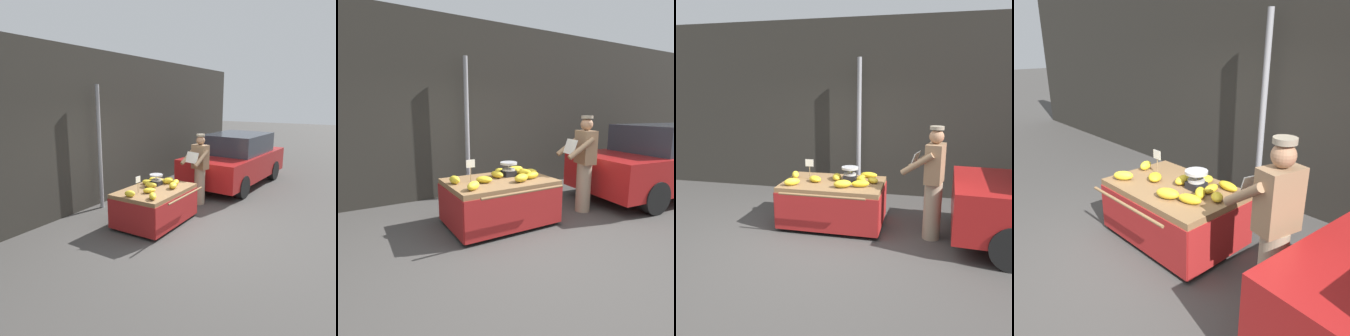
{
  "view_description": "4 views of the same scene",
  "coord_description": "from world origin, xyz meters",
  "views": [
    {
      "loc": [
        -5.18,
        -2.71,
        2.53
      ],
      "look_at": [
        0.3,
        0.7,
        1.12
      ],
      "focal_mm": 34.05,
      "sensor_mm": 36.0,
      "label": 1
    },
    {
      "loc": [
        -2.04,
        -2.97,
        1.78
      ],
      "look_at": [
        0.08,
        0.75,
        0.92
      ],
      "focal_mm": 30.03,
      "sensor_mm": 36.0,
      "label": 2
    },
    {
      "loc": [
        1.37,
        -4.37,
        2.23
      ],
      "look_at": [
        0.19,
        0.75,
        0.99
      ],
      "focal_mm": 36.0,
      "sensor_mm": 36.0,
      "label": 3
    },
    {
      "loc": [
        2.98,
        -1.81,
        2.43
      ],
      "look_at": [
        0.08,
        0.88,
        0.97
      ],
      "focal_mm": 37.18,
      "sensor_mm": 36.0,
      "label": 4
    }
  ],
  "objects": [
    {
      "name": "banana_bunch_0",
      "position": [
        -0.59,
        0.47,
        0.79
      ],
      "size": [
        0.28,
        0.26,
        0.12
      ],
      "primitive_type": "ellipsoid",
      "rotation": [
        0.0,
        0.0,
        2.25
      ],
      "color": "yellow",
      "rests_on": "banana_cart"
    },
    {
      "name": "banana_bunch_5",
      "position": [
        0.49,
        0.62,
        0.79
      ],
      "size": [
        0.31,
        0.21,
        0.11
      ],
      "primitive_type": "ellipsoid",
      "rotation": [
        0.0,
        0.0,
        1.88
      ],
      "color": "gold",
      "rests_on": "banana_cart"
    },
    {
      "name": "ground_plane",
      "position": [
        0.0,
        0.0,
        0.0
      ],
      "size": [
        60.0,
        60.0,
        0.0
      ],
      "primitive_type": "plane",
      "color": "#423F3D"
    },
    {
      "name": "banana_bunch_4",
      "position": [
        -0.3,
        0.75,
        0.78
      ],
      "size": [
        0.3,
        0.29,
        0.1
      ],
      "primitive_type": "ellipsoid",
      "rotation": [
        0.0,
        0.0,
        0.86
      ],
      "color": "gold",
      "rests_on": "banana_cart"
    },
    {
      "name": "banana_bunch_6",
      "position": [
        0.65,
        0.89,
        0.78
      ],
      "size": [
        0.24,
        0.24,
        0.09
      ],
      "primitive_type": "ellipsoid",
      "rotation": [
        0.0,
        0.0,
        0.79
      ],
      "color": "gold",
      "rests_on": "banana_cart"
    },
    {
      "name": "banana_bunch_10",
      "position": [
        0.03,
        0.95,
        0.79
      ],
      "size": [
        0.18,
        0.29,
        0.11
      ],
      "primitive_type": "ellipsoid",
      "rotation": [
        0.0,
        0.0,
        0.15
      ],
      "color": "gold",
      "rests_on": "banana_cart"
    },
    {
      "name": "banana_bunch_3",
      "position": [
        0.21,
        1.17,
        0.78
      ],
      "size": [
        0.19,
        0.23,
        0.1
      ],
      "primitive_type": "ellipsoid",
      "rotation": [
        0.0,
        0.0,
        0.17
      ],
      "color": "yellow",
      "rests_on": "banana_cart"
    },
    {
      "name": "price_sign",
      "position": [
        -0.44,
        0.91,
        0.98
      ],
      "size": [
        0.14,
        0.01,
        0.34
      ],
      "color": "#997A51",
      "rests_on": "banana_cart"
    },
    {
      "name": "banana_bunch_9",
      "position": [
        0.47,
        0.8,
        0.79
      ],
      "size": [
        0.23,
        0.25,
        0.13
      ],
      "primitive_type": "ellipsoid",
      "rotation": [
        0.0,
        0.0,
        0.66
      ],
      "color": "gold",
      "rests_on": "banana_cart"
    },
    {
      "name": "banana_cart",
      "position": [
        -0.0,
        0.82,
        0.53
      ],
      "size": [
        1.66,
        1.3,
        0.73
      ],
      "color": "olive",
      "rests_on": "ground"
    },
    {
      "name": "parked_car",
      "position": [
        3.87,
        0.52,
        0.75
      ],
      "size": [
        4.02,
        1.99,
        1.51
      ],
      "color": "#A51919",
      "rests_on": "ground"
    },
    {
      "name": "banana_bunch_2",
      "position": [
        -0.7,
        0.91,
        0.79
      ],
      "size": [
        0.17,
        0.23,
        0.12
      ],
      "primitive_type": "ellipsoid",
      "rotation": [
        0.0,
        0.0,
        0.31
      ],
      "color": "yellow",
      "rests_on": "banana_cart"
    },
    {
      "name": "vendor_person",
      "position": [
        1.58,
        0.59,
        0.87
      ],
      "size": [
        0.65,
        0.61,
        1.71
      ],
      "color": "gray",
      "rests_on": "ground"
    },
    {
      "name": "back_wall",
      "position": [
        0.0,
        2.78,
        1.82
      ],
      "size": [
        16.0,
        0.24,
        3.63
      ],
      "primitive_type": "cube",
      "color": "#2D2B26",
      "rests_on": "ground"
    },
    {
      "name": "weighing_scale",
      "position": [
        0.25,
        0.96,
        0.85
      ],
      "size": [
        0.28,
        0.28,
        0.23
      ],
      "color": "black",
      "rests_on": "banana_cart"
    },
    {
      "name": "banana_bunch_7",
      "position": [
        0.22,
        0.52,
        0.79
      ],
      "size": [
        0.32,
        0.26,
        0.12
      ],
      "primitive_type": "ellipsoid",
      "rotation": [
        0.0,
        0.0,
        1.98
      ],
      "color": "gold",
      "rests_on": "banana_cart"
    },
    {
      "name": "banana_bunch_8",
      "position": [
        0.44,
        1.01,
        0.78
      ],
      "size": [
        0.15,
        0.25,
        0.09
      ],
      "primitive_type": "ellipsoid",
      "rotation": [
        0.0,
        0.0,
        0.13
      ],
      "color": "gold",
      "rests_on": "banana_cart"
    },
    {
      "name": "banana_bunch_1",
      "position": [
        0.53,
        1.21,
        0.78
      ],
      "size": [
        0.3,
        0.15,
        0.1
      ],
      "primitive_type": "ellipsoid",
      "rotation": [
        0.0,
        0.0,
        1.47
      ],
      "color": "gold",
      "rests_on": "banana_cart"
    },
    {
      "name": "street_pole",
      "position": [
        0.12,
        2.43,
        1.42
      ],
      "size": [
        0.09,
        0.09,
        2.84
      ],
      "primitive_type": "cylinder",
      "color": "gray",
      "rests_on": "ground"
    }
  ]
}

